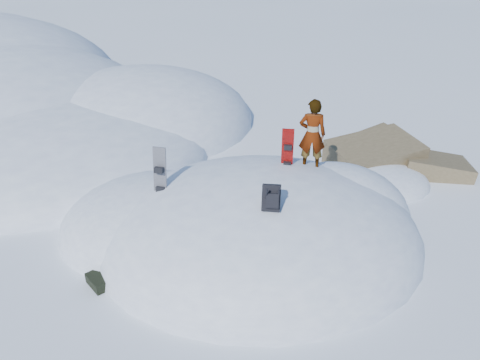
{
  "coord_description": "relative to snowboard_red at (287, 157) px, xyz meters",
  "views": [
    {
      "loc": [
        -0.94,
        -8.35,
        5.89
      ],
      "look_at": [
        -0.39,
        0.3,
        1.33
      ],
      "focal_mm": 35.0,
      "sensor_mm": 36.0,
      "label": 1
    }
  ],
  "objects": [
    {
      "name": "ground",
      "position": [
        -0.68,
        -0.87,
        -1.56
      ],
      "size": [
        120.0,
        120.0,
        0.0
      ],
      "primitive_type": "plane",
      "color": "white",
      "rests_on": "ground"
    },
    {
      "name": "snow_mound",
      "position": [
        -0.85,
        -0.63,
        -1.56
      ],
      "size": [
        8.0,
        6.0,
        3.0
      ],
      "color": "white",
      "rests_on": "ground"
    },
    {
      "name": "rock_outcrop",
      "position": [
        3.04,
        2.14,
        -1.55
      ],
      "size": [
        4.68,
        4.41,
        1.68
      ],
      "color": "brown",
      "rests_on": "ground"
    },
    {
      "name": "snowboard_red",
      "position": [
        0.0,
        0.0,
        0.0
      ],
      "size": [
        0.28,
        0.2,
        1.39
      ],
      "rotation": [
        0.0,
        0.0,
        -0.21
      ],
      "color": "red",
      "rests_on": "snow_mound"
    },
    {
      "name": "snowboard_dark",
      "position": [
        -2.73,
        -0.6,
        -0.18
      ],
      "size": [
        0.33,
        0.29,
        1.48
      ],
      "rotation": [
        0.0,
        0.0,
        -0.3
      ],
      "color": "black",
      "rests_on": "snow_mound"
    },
    {
      "name": "backpack",
      "position": [
        -0.58,
        -1.86,
        0.06
      ],
      "size": [
        0.41,
        0.5,
        0.57
      ],
      "rotation": [
        0.0,
        0.0,
        -0.17
      ],
      "color": "black",
      "rests_on": "snow_mound"
    },
    {
      "name": "gear_pile",
      "position": [
        -3.61,
        -2.01,
        -1.43
      ],
      "size": [
        1.0,
        0.86,
        0.26
      ],
      "rotation": [
        0.0,
        0.0,
        0.64
      ],
      "color": "black",
      "rests_on": "ground"
    },
    {
      "name": "person",
      "position": [
        0.54,
        0.1,
        0.48
      ],
      "size": [
        0.65,
        0.48,
        1.61
      ],
      "primitive_type": "imported",
      "rotation": [
        0.0,
        0.0,
        2.96
      ],
      "color": "slate",
      "rests_on": "snow_mound"
    }
  ]
}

